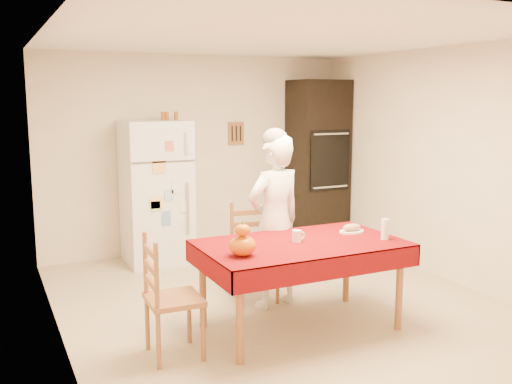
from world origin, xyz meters
TOP-DOWN VIEW (x-y plane):
  - floor at (0.00, 0.00)m, footprint 4.50×4.50m
  - room_shell at (0.00, 0.00)m, footprint 4.02×4.52m
  - refrigerator at (-0.65, 1.88)m, footprint 0.75×0.74m
  - oven_cabinet at (1.63, 1.93)m, footprint 0.70×0.62m
  - dining_table at (-0.12, -0.65)m, footprint 1.70×1.00m
  - chair_far at (-0.16, 0.22)m, footprint 0.47×0.46m
  - chair_left at (-1.32, -0.69)m, footprint 0.42×0.44m
  - seated_woman at (-0.07, -0.06)m, footprint 0.66×0.50m
  - coffee_mug at (-0.15, -0.63)m, footprint 0.08×0.08m
  - pumpkin_lower at (-0.74, -0.82)m, footprint 0.21×0.21m
  - pumpkin_upper at (-0.74, -0.82)m, footprint 0.12×0.12m
  - wine_glass at (0.58, -0.87)m, footprint 0.07×0.07m
  - bread_plate at (0.46, -0.55)m, footprint 0.24×0.24m
  - bread_loaf at (0.46, -0.55)m, footprint 0.18×0.10m
  - spice_jar_left at (-0.53, 1.93)m, footprint 0.05×0.05m
  - spice_jar_mid at (-0.48, 1.93)m, footprint 0.05×0.05m
  - spice_jar_right at (-0.37, 1.93)m, footprint 0.05×0.05m

SIDE VIEW (x-z plane):
  - floor at x=0.00m, z-range 0.00..0.00m
  - chair_far at x=-0.16m, z-range 0.03..0.98m
  - chair_left at x=-1.32m, z-range 0.03..0.98m
  - dining_table at x=-0.12m, z-range 0.31..1.07m
  - bread_plate at x=0.46m, z-range 0.76..0.78m
  - bread_loaf at x=0.46m, z-range 0.78..0.84m
  - coffee_mug at x=-0.15m, z-range 0.76..0.86m
  - seated_woman at x=-0.07m, z-range 0.00..1.63m
  - pumpkin_lower at x=-0.74m, z-range 0.76..0.92m
  - wine_glass at x=0.58m, z-range 0.76..0.94m
  - refrigerator at x=-0.65m, z-range 0.00..1.70m
  - pumpkin_upper at x=-0.74m, z-range 0.92..1.01m
  - oven_cabinet at x=1.63m, z-range 0.00..2.20m
  - room_shell at x=0.00m, z-range 0.37..2.88m
  - spice_jar_left at x=-0.53m, z-range 1.70..1.80m
  - spice_jar_mid at x=-0.48m, z-range 1.70..1.80m
  - spice_jar_right at x=-0.37m, z-range 1.70..1.80m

